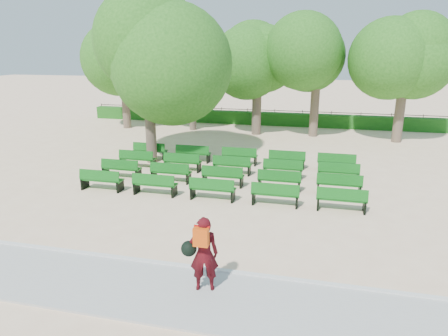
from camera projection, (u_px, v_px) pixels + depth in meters
ground at (209, 186)px, 16.14m from camera, size 120.00×120.00×0.00m
paving at (123, 287)px, 9.24m from camera, size 30.00×2.20×0.06m
curb at (144, 261)px, 10.31m from camera, size 30.00×0.12×0.10m
hedge at (260, 118)px, 29.06m from camera, size 26.00×0.70×0.90m
fence at (261, 123)px, 29.56m from camera, size 26.00×0.10×1.02m
tree_line at (251, 136)px, 25.46m from camera, size 21.80×6.80×7.04m
bench_array at (228, 177)px, 16.90m from camera, size 1.70×0.60×1.06m
tree_among at (147, 57)px, 18.13m from camera, size 5.61×5.61×7.52m
person at (203, 253)px, 8.85m from camera, size 0.87×0.57×1.77m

